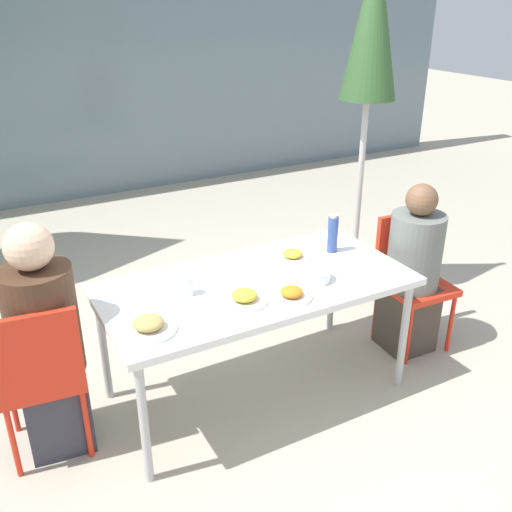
{
  "coord_description": "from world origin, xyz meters",
  "views": [
    {
      "loc": [
        -1.3,
        -2.4,
        2.15
      ],
      "look_at": [
        0.0,
        0.0,
        0.88
      ],
      "focal_mm": 40.0,
      "sensor_mm": 36.0,
      "label": 1
    }
  ],
  "objects_px": {
    "person_right": "(412,275)",
    "chair_left": "(40,371)",
    "drinking_cup": "(188,286)",
    "bottle": "(333,234)",
    "person_left": "(47,347)",
    "chair_right": "(410,270)",
    "closed_umbrella": "(371,39)",
    "salad_bowl": "(313,274)"
  },
  "relations": [
    {
      "from": "person_right",
      "to": "chair_left",
      "type": "bearing_deg",
      "value": 0.42
    },
    {
      "from": "chair_left",
      "to": "drinking_cup",
      "type": "distance_m",
      "value": 0.81
    },
    {
      "from": "bottle",
      "to": "drinking_cup",
      "type": "xyz_separation_m",
      "value": [
        -0.97,
        -0.09,
        -0.06
      ]
    },
    {
      "from": "person_left",
      "to": "person_right",
      "type": "height_order",
      "value": "person_left"
    },
    {
      "from": "chair_left",
      "to": "chair_right",
      "type": "distance_m",
      "value": 2.29
    },
    {
      "from": "person_left",
      "to": "closed_umbrella",
      "type": "height_order",
      "value": "closed_umbrella"
    },
    {
      "from": "person_left",
      "to": "bottle",
      "type": "bearing_deg",
      "value": 6.42
    },
    {
      "from": "salad_bowl",
      "to": "chair_right",
      "type": "bearing_deg",
      "value": 10.08
    },
    {
      "from": "person_left",
      "to": "chair_right",
      "type": "bearing_deg",
      "value": 3.68
    },
    {
      "from": "person_right",
      "to": "closed_umbrella",
      "type": "bearing_deg",
      "value": -98.63
    },
    {
      "from": "person_left",
      "to": "drinking_cup",
      "type": "relative_size",
      "value": 11.94
    },
    {
      "from": "chair_left",
      "to": "person_left",
      "type": "relative_size",
      "value": 0.71
    },
    {
      "from": "chair_right",
      "to": "person_left",
      "type": "bearing_deg",
      "value": 0.49
    },
    {
      "from": "bottle",
      "to": "drinking_cup",
      "type": "height_order",
      "value": "bottle"
    },
    {
      "from": "person_left",
      "to": "drinking_cup",
      "type": "height_order",
      "value": "person_left"
    },
    {
      "from": "bottle",
      "to": "chair_left",
      "type": "bearing_deg",
      "value": -177.24
    },
    {
      "from": "chair_right",
      "to": "person_right",
      "type": "relative_size",
      "value": 0.78
    },
    {
      "from": "person_left",
      "to": "bottle",
      "type": "height_order",
      "value": "person_left"
    },
    {
      "from": "person_left",
      "to": "bottle",
      "type": "distance_m",
      "value": 1.7
    },
    {
      "from": "bottle",
      "to": "chair_right",
      "type": "bearing_deg",
      "value": -10.58
    },
    {
      "from": "closed_umbrella",
      "to": "salad_bowl",
      "type": "xyz_separation_m",
      "value": [
        -0.97,
        -0.85,
        -1.11
      ]
    },
    {
      "from": "chair_left",
      "to": "closed_umbrella",
      "type": "xyz_separation_m",
      "value": [
        2.39,
        0.68,
        1.36
      ]
    },
    {
      "from": "drinking_cup",
      "to": "chair_left",
      "type": "bearing_deg",
      "value": 179.63
    },
    {
      "from": "chair_left",
      "to": "person_left",
      "type": "height_order",
      "value": "person_left"
    },
    {
      "from": "person_left",
      "to": "salad_bowl",
      "type": "xyz_separation_m",
      "value": [
        1.37,
        -0.25,
        0.18
      ]
    },
    {
      "from": "person_right",
      "to": "salad_bowl",
      "type": "distance_m",
      "value": 0.85
    },
    {
      "from": "chair_left",
      "to": "closed_umbrella",
      "type": "bearing_deg",
      "value": 21.96
    },
    {
      "from": "chair_right",
      "to": "salad_bowl",
      "type": "height_order",
      "value": "chair_right"
    },
    {
      "from": "person_right",
      "to": "closed_umbrella",
      "type": "height_order",
      "value": "closed_umbrella"
    },
    {
      "from": "chair_left",
      "to": "chair_right",
      "type": "relative_size",
      "value": 1.0
    },
    {
      "from": "chair_left",
      "to": "person_right",
      "type": "relative_size",
      "value": 0.78
    },
    {
      "from": "person_right",
      "to": "bottle",
      "type": "relative_size",
      "value": 4.76
    },
    {
      "from": "chair_left",
      "to": "chair_right",
      "type": "xyz_separation_m",
      "value": [
        2.29,
        -0.02,
        0.0
      ]
    },
    {
      "from": "person_right",
      "to": "bottle",
      "type": "distance_m",
      "value": 0.62
    },
    {
      "from": "bottle",
      "to": "person_left",
      "type": "bearing_deg",
      "value": -179.69
    },
    {
      "from": "person_left",
      "to": "salad_bowl",
      "type": "distance_m",
      "value": 1.4
    },
    {
      "from": "closed_umbrella",
      "to": "salad_bowl",
      "type": "relative_size",
      "value": 12.78
    },
    {
      "from": "person_right",
      "to": "drinking_cup",
      "type": "bearing_deg",
      "value": -0.69
    },
    {
      "from": "chair_right",
      "to": "bottle",
      "type": "height_order",
      "value": "bottle"
    },
    {
      "from": "closed_umbrella",
      "to": "person_right",
      "type": "bearing_deg",
      "value": -101.55
    },
    {
      "from": "closed_umbrella",
      "to": "drinking_cup",
      "type": "distance_m",
      "value": 2.07
    },
    {
      "from": "chair_right",
      "to": "bottle",
      "type": "bearing_deg",
      "value": -7.66
    }
  ]
}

